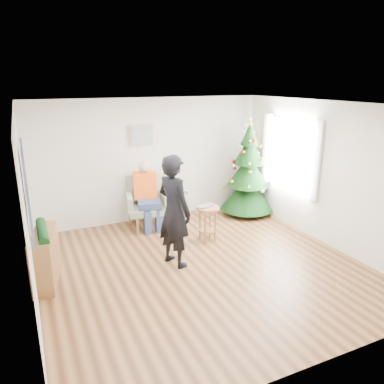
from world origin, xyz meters
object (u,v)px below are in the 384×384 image
stool (208,223)px  standing_man (174,211)px  console (45,258)px  christmas_tree (248,172)px  armchair (148,208)px

stool → standing_man: 1.27m
stool → console: console is taller
christmas_tree → standing_man: (-2.42, -1.59, -0.04)m
christmas_tree → stool: (-1.49, -0.96, -0.63)m
stool → armchair: size_ratio=0.63×
christmas_tree → console: 4.63m
stool → console: 2.93m
stool → standing_man: (-0.93, -0.63, 0.59)m
stool → armchair: bearing=125.1°
stool → console: bearing=-172.6°
armchair → stool: bearing=-42.6°
christmas_tree → stool: christmas_tree is taller
armchair → console: (-2.09, -1.53, 0.01)m
armchair → standing_man: size_ratio=0.57×
standing_man → console: (-1.97, 0.25, -0.52)m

